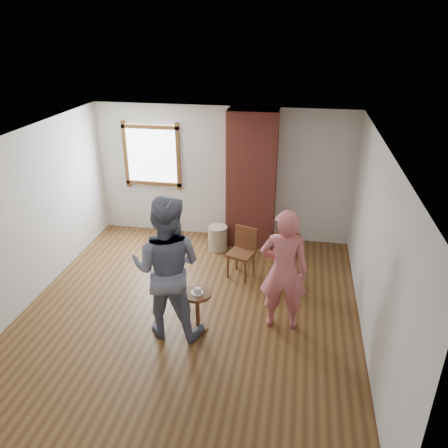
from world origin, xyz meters
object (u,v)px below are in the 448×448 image
at_px(dining_chair_right, 286,258).
at_px(side_table, 197,305).
at_px(dining_chair_left, 243,249).
at_px(stoneware_crock, 218,238).
at_px(person_pink, 284,271).
at_px(man, 167,268).

distance_m(dining_chair_right, side_table, 1.77).
relative_size(dining_chair_left, side_table, 1.43).
xyz_separation_m(stoneware_crock, dining_chair_left, (0.59, -0.82, 0.25)).
distance_m(dining_chair_right, person_pink, 1.12).
height_order(stoneware_crock, dining_chair_left, dining_chair_left).
height_order(stoneware_crock, dining_chair_right, dining_chair_right).
relative_size(man, person_pink, 1.13).
xyz_separation_m(dining_chair_right, man, (-1.52, -1.44, 0.50)).
bearing_deg(dining_chair_left, dining_chair_right, 0.17).
distance_m(stoneware_crock, dining_chair_left, 1.04).
bearing_deg(man, side_table, -164.61).
distance_m(stoneware_crock, man, 2.63).
bearing_deg(dining_chair_left, man, -96.75).
height_order(dining_chair_left, man, man).
xyz_separation_m(dining_chair_right, person_pink, (0.00, -1.05, 0.39)).
distance_m(dining_chair_left, person_pink, 1.54).
height_order(dining_chair_right, side_table, dining_chair_right).
height_order(dining_chair_left, person_pink, person_pink).
relative_size(side_table, man, 0.29).
bearing_deg(dining_chair_left, side_table, -86.31).
bearing_deg(dining_chair_right, person_pink, -89.74).
relative_size(dining_chair_right, person_pink, 0.51).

